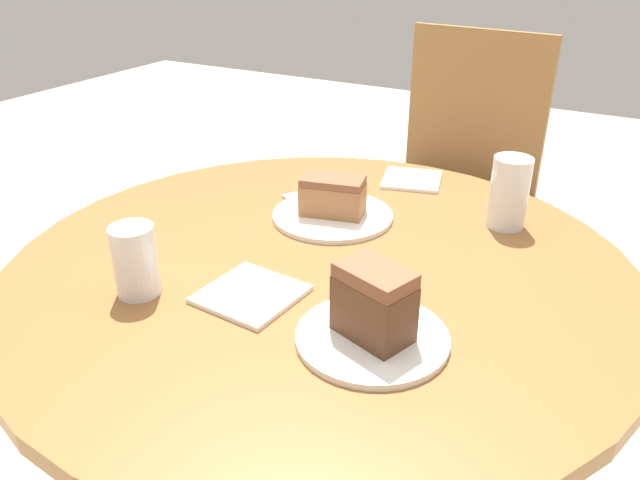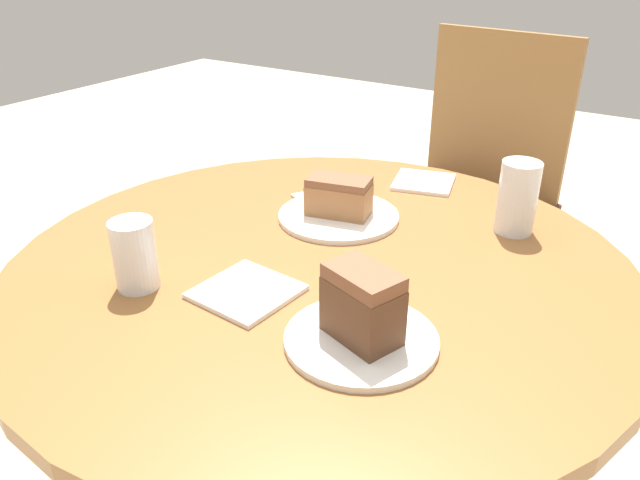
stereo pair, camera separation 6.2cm
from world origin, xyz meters
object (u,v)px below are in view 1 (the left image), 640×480
at_px(plate_near, 333,216).
at_px(cake_slice_far, 374,303).
at_px(chair, 453,186).
at_px(glass_lemonade, 136,265).
at_px(plate_far, 372,338).
at_px(cake_slice_near, 333,196).
at_px(glass_water, 508,197).

bearing_deg(plate_near, cake_slice_far, -54.20).
bearing_deg(chair, cake_slice_far, -72.97).
bearing_deg(glass_lemonade, cake_slice_far, 9.42).
bearing_deg(plate_far, cake_slice_far, 90.00).
distance_m(cake_slice_far, glass_lemonade, 0.37).
bearing_deg(glass_lemonade, cake_slice_near, 71.19).
distance_m(chair, plate_far, 1.14).
bearing_deg(cake_slice_near, plate_near, -90.00).
bearing_deg(cake_slice_near, chair, 89.56).
relative_size(plate_near, plate_far, 1.10).
bearing_deg(glass_water, chair, 114.53).
distance_m(plate_far, glass_lemonade, 0.37).
relative_size(chair, plate_far, 4.50).
bearing_deg(plate_near, glass_lemonade, -108.81).
height_order(plate_far, glass_lemonade, glass_lemonade).
relative_size(chair, glass_lemonade, 8.46).
xyz_separation_m(plate_far, cake_slice_near, (-0.24, 0.33, 0.04)).
bearing_deg(glass_water, plate_near, -156.77).
distance_m(chair, cake_slice_far, 1.15).
bearing_deg(plate_near, cake_slice_near, 90.00).
bearing_deg(plate_near, chair, 89.56).
height_order(plate_far, glass_water, glass_water).
distance_m(cake_slice_near, glass_water, 0.33).
bearing_deg(glass_lemonade, plate_near, 71.19).
bearing_deg(glass_water, cake_slice_near, -156.77).
bearing_deg(chair, glass_water, -60.22).
relative_size(glass_lemonade, glass_water, 0.83).
relative_size(plate_far, glass_water, 1.57).
xyz_separation_m(cake_slice_near, glass_water, (0.30, 0.13, 0.01)).
bearing_deg(plate_far, cake_slice_near, 125.80).
bearing_deg(cake_slice_far, glass_water, 81.88).
height_order(cake_slice_far, glass_lemonade, same).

